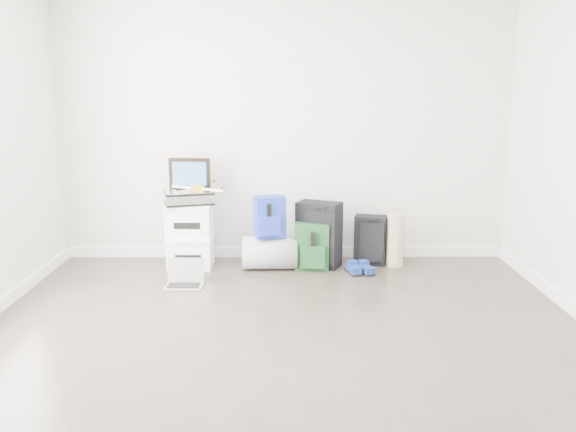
{
  "coord_description": "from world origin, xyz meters",
  "views": [
    {
      "loc": [
        0.01,
        -3.61,
        1.76
      ],
      "look_at": [
        0.03,
        1.9,
        0.56
      ],
      "focal_mm": 38.0,
      "sensor_mm": 36.0,
      "label": 1
    }
  ],
  "objects_px": {
    "briefcase": "(189,197)",
    "carry_on": "(370,240)",
    "duffel_bag": "(270,253)",
    "boxes_stack": "(190,235)",
    "laptop": "(185,279)",
    "large_suitcase": "(319,235)"
  },
  "relations": [
    {
      "from": "briefcase",
      "to": "carry_on",
      "type": "xyz_separation_m",
      "value": [
        1.77,
        0.09,
        -0.45
      ]
    },
    {
      "from": "boxes_stack",
      "to": "carry_on",
      "type": "relative_size",
      "value": 1.29
    },
    {
      "from": "briefcase",
      "to": "laptop",
      "type": "bearing_deg",
      "value": -102.29
    },
    {
      "from": "boxes_stack",
      "to": "laptop",
      "type": "xyz_separation_m",
      "value": [
        0.03,
        -0.57,
        -0.26
      ]
    },
    {
      "from": "duffel_bag",
      "to": "carry_on",
      "type": "bearing_deg",
      "value": 8.42
    },
    {
      "from": "laptop",
      "to": "carry_on",
      "type": "bearing_deg",
      "value": 22.93
    },
    {
      "from": "briefcase",
      "to": "duffel_bag",
      "type": "relative_size",
      "value": 0.85
    },
    {
      "from": "briefcase",
      "to": "laptop",
      "type": "distance_m",
      "value": 0.86
    },
    {
      "from": "duffel_bag",
      "to": "large_suitcase",
      "type": "bearing_deg",
      "value": 9.7
    },
    {
      "from": "large_suitcase",
      "to": "briefcase",
      "type": "bearing_deg",
      "value": -154.29
    },
    {
      "from": "boxes_stack",
      "to": "large_suitcase",
      "type": "relative_size",
      "value": 0.99
    },
    {
      "from": "briefcase",
      "to": "duffel_bag",
      "type": "xyz_separation_m",
      "value": [
        0.78,
        -0.07,
        -0.53
      ]
    },
    {
      "from": "boxes_stack",
      "to": "laptop",
      "type": "distance_m",
      "value": 0.63
    },
    {
      "from": "boxes_stack",
      "to": "carry_on",
      "type": "xyz_separation_m",
      "value": [
        1.77,
        0.09,
        -0.07
      ]
    },
    {
      "from": "boxes_stack",
      "to": "duffel_bag",
      "type": "relative_size",
      "value": 1.21
    },
    {
      "from": "carry_on",
      "to": "laptop",
      "type": "relative_size",
      "value": 1.45
    },
    {
      "from": "boxes_stack",
      "to": "briefcase",
      "type": "xyz_separation_m",
      "value": [
        0.0,
        0.0,
        0.38
      ]
    },
    {
      "from": "duffel_bag",
      "to": "boxes_stack",
      "type": "bearing_deg",
      "value": 174.49
    },
    {
      "from": "boxes_stack",
      "to": "large_suitcase",
      "type": "distance_m",
      "value": 1.26
    },
    {
      "from": "boxes_stack",
      "to": "briefcase",
      "type": "relative_size",
      "value": 1.42
    },
    {
      "from": "briefcase",
      "to": "carry_on",
      "type": "relative_size",
      "value": 0.91
    },
    {
      "from": "large_suitcase",
      "to": "laptop",
      "type": "bearing_deg",
      "value": -129.39
    }
  ]
}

